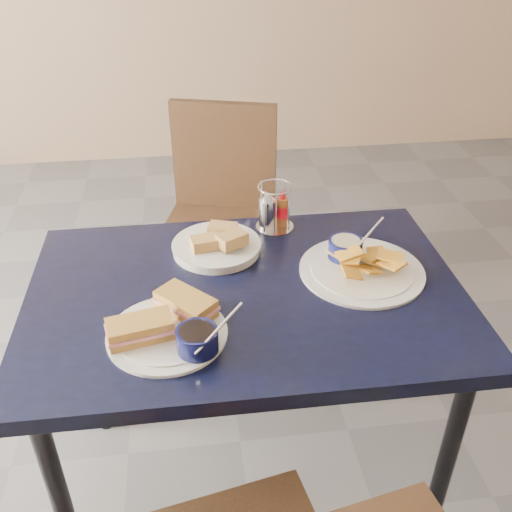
{
  "coord_description": "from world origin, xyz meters",
  "views": [
    {
      "loc": [
        -0.12,
        -1.28,
        1.58
      ],
      "look_at": [
        0.04,
        -0.11,
        0.82
      ],
      "focal_mm": 40.0,
      "sensor_mm": 36.0,
      "label": 1
    }
  ],
  "objects": [
    {
      "name": "ground",
      "position": [
        0.0,
        0.0,
        0.0
      ],
      "size": [
        6.0,
        6.0,
        0.0
      ],
      "primitive_type": "plane",
      "color": "#535458",
      "rests_on": "ground"
    },
    {
      "name": "dining_table",
      "position": [
        0.01,
        -0.15,
        0.67
      ],
      "size": [
        1.08,
        0.72,
        0.75
      ],
      "color": "black",
      "rests_on": "ground"
    },
    {
      "name": "chair_far",
      "position": [
        -0.01,
        0.78,
        0.51
      ],
      "size": [
        0.52,
        0.51,
        0.89
      ],
      "color": "#301D10",
      "rests_on": "ground"
    },
    {
      "name": "sandwich_plate",
      "position": [
        -0.17,
        -0.3,
        0.77
      ],
      "size": [
        0.3,
        0.28,
        0.12
      ],
      "color": "white",
      "rests_on": "dining_table"
    },
    {
      "name": "plantain_plate",
      "position": [
        0.31,
        -0.1,
        0.77
      ],
      "size": [
        0.32,
        0.32,
        0.12
      ],
      "color": "white",
      "rests_on": "dining_table"
    },
    {
      "name": "bread_basket",
      "position": [
        -0.05,
        0.03,
        0.77
      ],
      "size": [
        0.24,
        0.24,
        0.07
      ],
      "color": "white",
      "rests_on": "dining_table"
    },
    {
      "name": "condiment_caddy",
      "position": [
        0.12,
        0.14,
        0.81
      ],
      "size": [
        0.11,
        0.11,
        0.14
      ],
      "color": "silver",
      "rests_on": "dining_table"
    }
  ]
}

